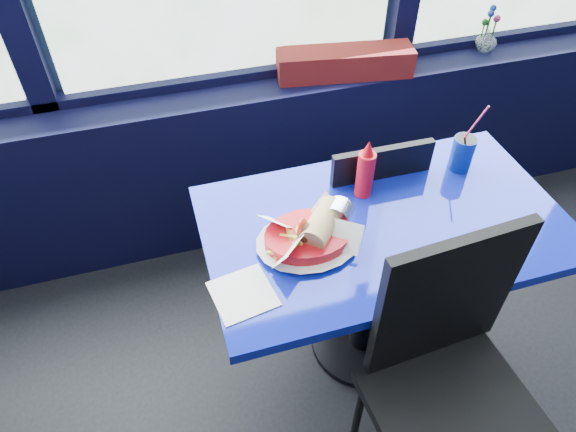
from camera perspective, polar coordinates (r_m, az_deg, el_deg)
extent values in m
cube|color=black|center=(2.50, -4.92, 6.04)|extent=(5.00, 0.26, 0.80)
cube|color=black|center=(2.34, -6.00, 15.09)|extent=(4.80, 0.08, 0.06)
cylinder|color=black|center=(2.30, 8.27, -13.49)|extent=(0.44, 0.44, 0.03)
cylinder|color=black|center=(2.04, 9.21, -8.64)|extent=(0.12, 0.12, 0.68)
cube|color=#0E1A9C|center=(1.74, 10.65, -0.94)|extent=(1.20, 0.70, 0.04)
cube|color=black|center=(1.67, 18.37, -20.51)|extent=(0.49, 0.49, 0.04)
cube|color=black|center=(1.53, 17.11, -8.92)|extent=(0.44, 0.06, 0.51)
cylinder|color=black|center=(1.89, 7.72, -21.26)|extent=(0.03, 0.03, 0.47)
cylinder|color=black|center=(2.03, 18.27, -16.86)|extent=(0.03, 0.03, 0.47)
cube|color=black|center=(2.23, 7.16, 0.98)|extent=(0.40, 0.40, 0.04)
cube|color=black|center=(1.95, 9.87, 2.32)|extent=(0.38, 0.03, 0.43)
cylinder|color=black|center=(2.55, 8.92, 0.62)|extent=(0.02, 0.02, 0.41)
cylinder|color=black|center=(2.35, 12.03, -4.93)|extent=(0.02, 0.02, 0.41)
cylinder|color=black|center=(2.46, 1.61, -0.86)|extent=(0.02, 0.02, 0.41)
cylinder|color=black|center=(2.24, 4.14, -6.83)|extent=(0.02, 0.02, 0.41)
cube|color=maroon|center=(2.35, 6.33, 16.58)|extent=(0.61, 0.24, 0.12)
imported|color=silver|center=(2.71, 21.19, 17.76)|extent=(0.13, 0.13, 0.10)
cylinder|color=#1E5919|center=(2.69, 21.07, 18.34)|extent=(0.01, 0.01, 0.16)
sphere|color=#1C36A7|center=(2.65, 21.63, 20.17)|extent=(0.03, 0.03, 0.03)
cylinder|color=#1E5919|center=(2.71, 21.73, 18.05)|extent=(0.01, 0.01, 0.14)
sphere|color=#CD3C6C|center=(2.67, 22.24, 19.65)|extent=(0.03, 0.03, 0.03)
cylinder|color=#1E5919|center=(2.71, 21.23, 18.66)|extent=(0.01, 0.01, 0.18)
sphere|color=#1C36A7|center=(2.67, 21.84, 20.64)|extent=(0.03, 0.03, 0.03)
cylinder|color=#1E5919|center=(2.70, 20.63, 18.04)|extent=(0.01, 0.01, 0.12)
sphere|color=#1E5919|center=(2.67, 21.05, 19.45)|extent=(0.03, 0.03, 0.03)
cylinder|color=#1E5919|center=(2.73, 21.71, 18.12)|extent=(0.01, 0.01, 0.13)
sphere|color=#1E5919|center=(2.70, 22.18, 19.61)|extent=(0.03, 0.03, 0.03)
cylinder|color=red|center=(1.61, 2.26, -2.45)|extent=(0.37, 0.37, 0.05)
cylinder|color=white|center=(1.62, 2.25, -2.73)|extent=(0.36, 0.36, 0.00)
cylinder|color=white|center=(1.64, 5.61, 0.24)|extent=(0.11, 0.11, 0.09)
sphere|color=#552F1D|center=(1.56, 2.13, -1.95)|extent=(0.06, 0.06, 0.06)
cylinder|color=red|center=(1.55, 1.67, -1.18)|extent=(0.07, 0.07, 0.01)
cylinder|color=red|center=(1.76, 8.55, 4.58)|extent=(0.06, 0.06, 0.17)
cone|color=red|center=(1.69, 8.95, 7.50)|extent=(0.04, 0.04, 0.06)
cylinder|color=navy|center=(1.97, 18.77, 6.62)|extent=(0.08, 0.08, 0.13)
cylinder|color=black|center=(1.93, 19.19, 8.06)|extent=(0.07, 0.07, 0.01)
cylinder|color=#DA2D61|center=(1.90, 19.92, 9.39)|extent=(0.05, 0.05, 0.18)
cube|color=white|center=(1.50, -5.03, -8.62)|extent=(0.20, 0.20, 0.00)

